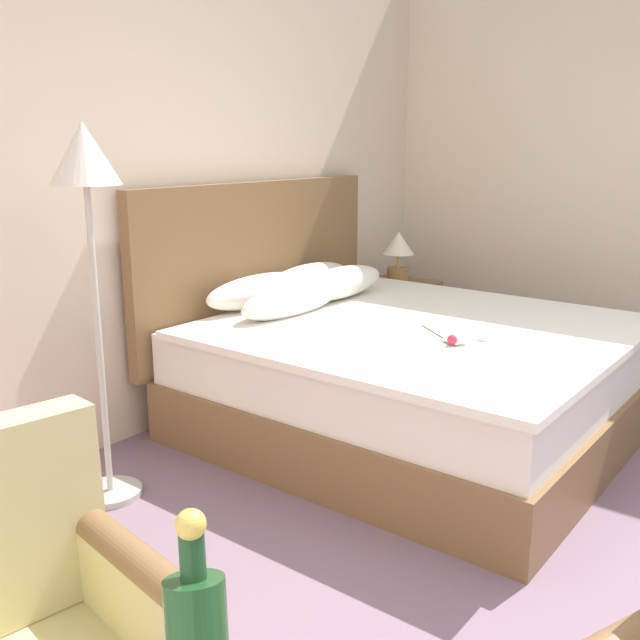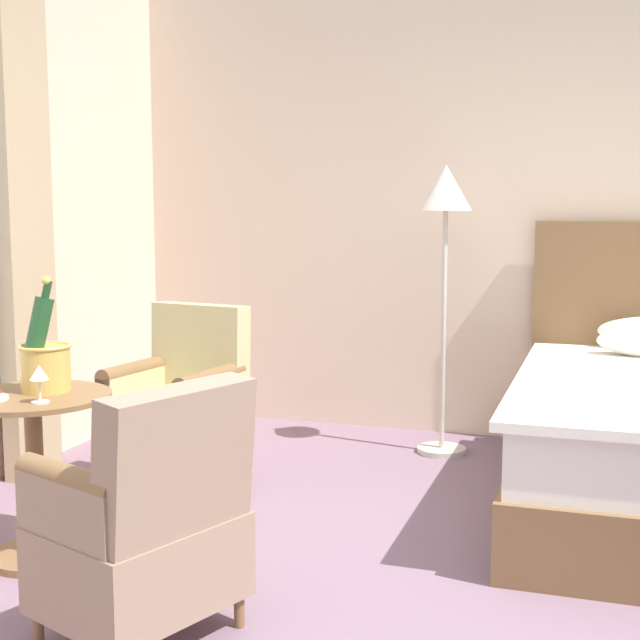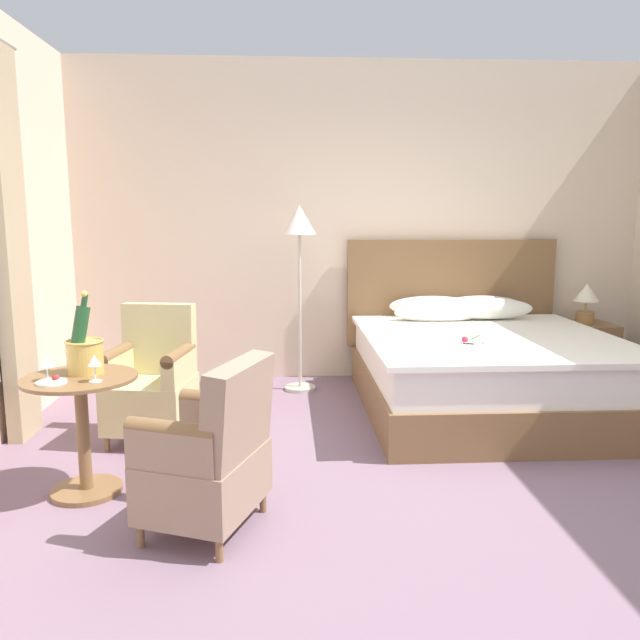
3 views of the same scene
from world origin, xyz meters
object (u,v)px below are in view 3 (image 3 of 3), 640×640
(snack_plate, at_px, (52,382))
(side_table_round, at_px, (83,425))
(bed, at_px, (481,364))
(floor_lamp_brass, at_px, (299,241))
(bedside_lamp, at_px, (586,299))
(armchair_facing_bed, at_px, (211,456))
(wine_glass_near_bucket, at_px, (47,363))
(champagne_bucket, at_px, (84,350))
(armchair_by_window, at_px, (152,383))
(wine_glass_near_edge, at_px, (94,362))
(nightstand, at_px, (582,352))

(snack_plate, bearing_deg, side_table_round, 53.19)
(bed, xyz_separation_m, floor_lamp_brass, (-1.45, 0.60, 0.97))
(bedside_lamp, xyz_separation_m, armchair_facing_bed, (-3.16, -2.66, -0.40))
(snack_plate, bearing_deg, wine_glass_near_bucket, 126.61)
(champagne_bucket, bearing_deg, snack_plate, -117.95)
(bedside_lamp, xyz_separation_m, armchair_by_window, (-3.71, -1.34, -0.39))
(side_table_round, distance_m, armchair_by_window, 0.88)
(champagne_bucket, height_order, wine_glass_near_edge, champagne_bucket)
(wine_glass_near_edge, xyz_separation_m, snack_plate, (-0.22, -0.02, -0.10))
(side_table_round, xyz_separation_m, armchair_by_window, (0.21, 0.86, -0.00))
(bed, relative_size, champagne_bucket, 4.74)
(champagne_bucket, relative_size, armchair_facing_bed, 0.53)
(bed, bearing_deg, nightstand, 31.71)
(bed, relative_size, snack_plate, 14.17)
(floor_lamp_brass, height_order, wine_glass_near_edge, floor_lamp_brass)
(floor_lamp_brass, xyz_separation_m, champagne_bucket, (-1.25, -1.98, -0.53))
(bedside_lamp, height_order, armchair_by_window, armchair_by_window)
(bedside_lamp, distance_m, armchair_facing_bed, 4.15)
(floor_lamp_brass, relative_size, champagne_bucket, 3.54)
(armchair_facing_bed, bearing_deg, champagne_bucket, 144.38)
(wine_glass_near_bucket, height_order, armchair_facing_bed, armchair_facing_bed)
(bedside_lamp, height_order, armchair_facing_bed, bedside_lamp)
(bed, xyz_separation_m, side_table_round, (-2.71, -1.45, 0.04))
(bed, height_order, nightstand, bed)
(snack_plate, xyz_separation_m, armchair_facing_bed, (0.86, -0.33, -0.30))
(side_table_round, bearing_deg, armchair_by_window, 76.60)
(bed, bearing_deg, bedside_lamp, 31.71)
(champagne_bucket, bearing_deg, armchair_by_window, 76.08)
(side_table_round, xyz_separation_m, wine_glass_near_bucket, (-0.14, -0.08, 0.37))
(wine_glass_near_bucket, relative_size, armchair_facing_bed, 0.15)
(bedside_lamp, bearing_deg, nightstand, 0.00)
(armchair_by_window, bearing_deg, wine_glass_near_edge, -95.02)
(nightstand, distance_m, bedside_lamp, 0.51)
(wine_glass_near_bucket, xyz_separation_m, wine_glass_near_edge, (0.26, -0.04, 0.01))
(side_table_round, relative_size, wine_glass_near_bucket, 5.03)
(floor_lamp_brass, height_order, wine_glass_near_bucket, floor_lamp_brass)
(floor_lamp_brass, distance_m, snack_plate, 2.66)
(champagne_bucket, bearing_deg, armchair_facing_bed, -35.62)
(bedside_lamp, bearing_deg, floor_lamp_brass, -176.95)
(bed, bearing_deg, armchair_by_window, -166.74)
(nightstand, distance_m, side_table_round, 4.50)
(nightstand, relative_size, armchair_by_window, 0.60)
(bed, xyz_separation_m, bedside_lamp, (1.21, 0.75, 0.43))
(floor_lamp_brass, height_order, armchair_by_window, floor_lamp_brass)
(bed, distance_m, wine_glass_near_bucket, 3.26)
(wine_glass_near_bucket, relative_size, armchair_by_window, 0.14)
(armchair_by_window, bearing_deg, wine_glass_near_bucket, -110.26)
(bed, xyz_separation_m, snack_plate, (-2.81, -1.58, 0.32))
(bed, height_order, bedside_lamp, bed)
(nightstand, bearing_deg, snack_plate, -149.89)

